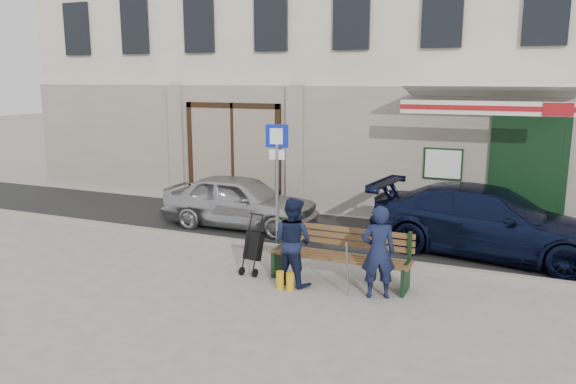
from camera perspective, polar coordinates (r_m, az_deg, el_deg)
The scene contains 11 objects.
ground at distance 9.85m, azimuth -2.72°, elevation -8.67°, with size 80.00×80.00×0.00m, color #9E9991.
asphalt_lane at distance 12.57m, azimuth 3.50°, elevation -4.15°, with size 60.00×3.20×0.01m, color #282828.
curb at distance 11.13m, azimuth 0.68°, elevation -5.93°, with size 60.00×0.18×0.12m, color #9E9384.
building at distance 17.31m, azimuth 10.04°, elevation 16.59°, with size 20.00×8.27×10.00m.
car_silver at distance 12.93m, azimuth -4.88°, elevation -0.93°, with size 1.46×3.62×1.23m, color #B2B3B7.
car_navy at distance 11.56m, azimuth 19.79°, elevation -2.84°, with size 1.87×4.60×1.33m, color black.
parking_sign at distance 11.28m, azimuth -1.12°, elevation 2.63°, with size 0.46×0.13×2.49m.
bench at distance 9.53m, azimuth 5.00°, elevation -6.50°, with size 2.40×1.17×0.98m.
man at distance 8.88m, azimuth 9.15°, elevation -6.04°, with size 0.54×0.35×1.48m, color #141A37.
woman at distance 9.34m, azimuth 0.51°, elevation -5.02°, with size 0.72×0.56×1.48m, color #131935.
stroller at distance 9.95m, azimuth -3.54°, elevation -5.64°, with size 0.35×0.46×1.05m.
Camera 1 is at (4.08, -8.30, 3.40)m, focal length 35.00 mm.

